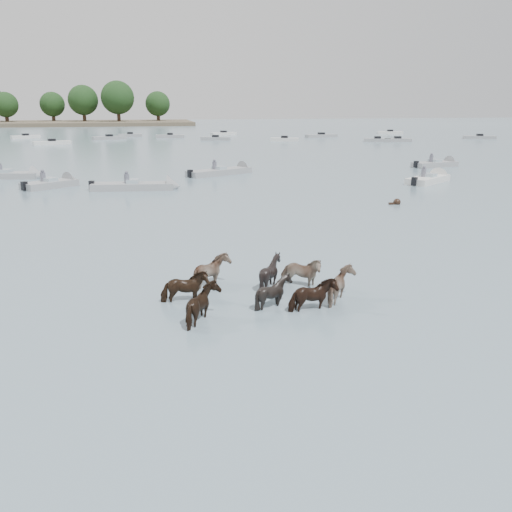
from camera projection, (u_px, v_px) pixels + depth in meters
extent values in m
plane|color=slate|center=(320.00, 293.00, 16.91)|extent=(400.00, 400.00, 0.00)
imported|color=black|center=(185.00, 290.00, 16.05)|extent=(1.47, 0.76, 1.20)
imported|color=#796552|center=(212.00, 274.00, 17.44)|extent=(1.51, 1.59, 1.26)
imported|color=black|center=(270.00, 274.00, 17.40)|extent=(1.31, 1.21, 1.27)
imported|color=#9D816A|center=(301.00, 275.00, 17.48)|extent=(1.58, 1.31, 1.22)
imported|color=black|center=(204.00, 308.00, 14.57)|extent=(1.14, 1.31, 1.26)
imported|color=black|center=(274.00, 294.00, 15.69)|extent=(1.32, 1.25, 1.19)
imported|color=black|center=(312.00, 299.00, 15.36)|extent=(1.51, 0.90, 1.19)
imported|color=gray|center=(342.00, 288.00, 16.10)|extent=(1.27, 1.41, 1.26)
sphere|color=black|center=(397.00, 202.00, 31.84)|extent=(0.44, 0.44, 0.44)
cube|color=black|center=(393.00, 204.00, 31.82)|extent=(0.50, 0.22, 0.18)
cube|color=gray|center=(50.00, 185.00, 38.13)|extent=(3.96, 3.68, 0.55)
cone|color=gray|center=(73.00, 182.00, 39.58)|extent=(1.72, 1.80, 1.60)
cube|color=#99ADB7|center=(49.00, 180.00, 38.04)|extent=(1.33, 1.37, 0.35)
cube|color=black|center=(24.00, 186.00, 36.64)|extent=(0.49, 0.49, 0.60)
cylinder|color=#595966|center=(43.00, 177.00, 37.90)|extent=(0.36, 0.36, 0.70)
sphere|color=#595966|center=(42.00, 171.00, 37.77)|extent=(0.24, 0.24, 0.24)
cube|color=gray|center=(133.00, 187.00, 37.25)|extent=(5.83, 2.30, 0.55)
cone|color=gray|center=(174.00, 186.00, 37.49)|extent=(1.09, 1.70, 1.60)
cube|color=#99ADB7|center=(133.00, 182.00, 37.16)|extent=(0.94, 1.21, 0.35)
cube|color=black|center=(92.00, 185.00, 36.98)|extent=(0.39, 0.39, 0.60)
cylinder|color=#595966|center=(127.00, 179.00, 37.02)|extent=(0.36, 0.36, 0.70)
sphere|color=#595966|center=(126.00, 173.00, 36.90)|extent=(0.24, 0.24, 0.24)
cube|color=gray|center=(219.00, 172.00, 45.15)|extent=(5.99, 4.29, 0.55)
cone|color=gray|center=(246.00, 170.00, 47.04)|extent=(1.56, 1.84, 1.60)
cube|color=#99ADB7|center=(219.00, 168.00, 45.06)|extent=(1.24, 1.37, 0.35)
cube|color=black|center=(190.00, 173.00, 43.22)|extent=(0.48, 0.48, 0.60)
cylinder|color=#595966|center=(215.00, 166.00, 44.92)|extent=(0.36, 0.36, 0.70)
sphere|color=#595966|center=(214.00, 161.00, 44.80)|extent=(0.24, 0.24, 0.24)
cube|color=silver|center=(428.00, 180.00, 40.51)|extent=(4.66, 3.99, 0.55)
cone|color=silver|center=(440.00, 177.00, 42.15)|extent=(1.67, 1.82, 1.60)
cube|color=#99ADB7|center=(428.00, 176.00, 40.41)|extent=(1.30, 1.38, 0.35)
cube|color=black|center=(414.00, 181.00, 38.83)|extent=(0.49, 0.49, 0.60)
cylinder|color=#595966|center=(424.00, 173.00, 40.28)|extent=(0.36, 0.36, 0.70)
sphere|color=#595966|center=(424.00, 167.00, 40.15)|extent=(0.24, 0.24, 0.24)
cube|color=gray|center=(435.00, 165.00, 50.82)|extent=(4.73, 2.51, 0.55)
cone|color=gray|center=(452.00, 164.00, 51.71)|extent=(1.22, 1.75, 1.60)
cube|color=#99ADB7|center=(435.00, 161.00, 50.72)|extent=(1.02, 1.26, 0.35)
cube|color=black|center=(416.00, 164.00, 49.89)|extent=(0.42, 0.42, 0.60)
cylinder|color=#595966|center=(431.00, 159.00, 50.59)|extent=(0.36, 0.36, 0.70)
sphere|color=#595966|center=(432.00, 154.00, 50.46)|extent=(0.24, 0.24, 0.24)
cube|color=gray|center=(6.00, 176.00, 43.02)|extent=(5.45, 2.67, 0.55)
cone|color=gray|center=(38.00, 176.00, 43.01)|extent=(1.22, 1.75, 1.60)
cube|color=#99ADB7|center=(6.00, 171.00, 42.92)|extent=(1.02, 1.26, 0.35)
cylinder|color=#595966|center=(0.00, 169.00, 42.78)|extent=(0.36, 0.36, 0.70)
cube|color=silver|center=(26.00, 137.00, 92.77)|extent=(4.95, 3.31, 0.60)
cube|color=black|center=(25.00, 135.00, 92.66)|extent=(1.32, 1.32, 0.50)
cube|color=silver|center=(52.00, 143.00, 78.77)|extent=(5.54, 3.26, 0.60)
cube|color=black|center=(52.00, 140.00, 78.67)|extent=(1.28, 1.28, 0.50)
cube|color=gray|center=(109.00, 138.00, 90.25)|extent=(5.77, 3.30, 0.60)
cube|color=black|center=(109.00, 136.00, 90.15)|extent=(1.28, 1.28, 0.50)
cube|color=gray|center=(130.00, 136.00, 97.42)|extent=(4.34, 1.85, 0.60)
cube|color=black|center=(130.00, 133.00, 97.32)|extent=(1.08, 1.08, 0.50)
cube|color=gray|center=(170.00, 137.00, 94.67)|extent=(5.09, 1.75, 0.60)
cube|color=black|center=(170.00, 134.00, 94.56)|extent=(1.05, 1.05, 0.50)
cube|color=gray|center=(216.00, 139.00, 88.38)|extent=(5.02, 3.09, 0.60)
cube|color=black|center=(216.00, 136.00, 88.27)|extent=(1.29, 1.29, 0.50)
cube|color=silver|center=(224.00, 134.00, 102.80)|extent=(5.22, 2.76, 0.60)
cube|color=black|center=(224.00, 132.00, 102.69)|extent=(1.23, 1.23, 0.50)
cube|color=silver|center=(285.00, 140.00, 86.13)|extent=(4.76, 3.12, 0.60)
cube|color=black|center=(285.00, 137.00, 86.03)|extent=(1.31, 1.31, 0.50)
cube|color=gray|center=(321.00, 136.00, 96.17)|extent=(6.07, 2.44, 0.60)
cube|color=black|center=(321.00, 134.00, 96.06)|extent=(1.15, 1.15, 0.50)
cube|color=gray|center=(377.00, 140.00, 84.76)|extent=(4.49, 2.91, 0.60)
cube|color=black|center=(378.00, 138.00, 84.65)|extent=(1.29, 1.29, 0.50)
cube|color=gray|center=(397.00, 140.00, 84.89)|extent=(4.49, 2.35, 0.60)
cube|color=black|center=(398.00, 138.00, 84.78)|extent=(1.19, 1.19, 0.50)
cube|color=silver|center=(390.00, 133.00, 106.84)|extent=(5.21, 2.46, 0.60)
cube|color=black|center=(390.00, 131.00, 106.73)|extent=(1.18, 1.18, 0.50)
cube|color=gray|center=(480.00, 138.00, 91.78)|extent=(5.43, 3.40, 0.60)
cube|color=black|center=(480.00, 135.00, 91.67)|extent=(1.31, 1.31, 0.50)
cylinder|color=#382619|center=(7.00, 120.00, 150.09)|extent=(1.00, 1.00, 3.13)
sphere|color=black|center=(5.00, 105.00, 148.97)|extent=(6.96, 6.96, 6.96)
cylinder|color=#382619|center=(54.00, 119.00, 156.89)|extent=(1.00, 1.00, 3.19)
sphere|color=black|center=(52.00, 104.00, 155.74)|extent=(7.08, 7.08, 7.08)
cylinder|color=#382619|center=(85.00, 118.00, 154.72)|extent=(1.00, 1.00, 3.83)
sphere|color=black|center=(83.00, 100.00, 153.34)|extent=(8.50, 8.50, 8.50)
cylinder|color=#382619|center=(119.00, 117.00, 153.62)|extent=(1.00, 1.00, 4.21)
sphere|color=black|center=(118.00, 98.00, 152.11)|extent=(9.36, 9.36, 9.36)
cylinder|color=#382619|center=(158.00, 118.00, 159.77)|extent=(1.00, 1.00, 3.26)
sphere|color=black|center=(158.00, 104.00, 158.60)|extent=(7.25, 7.25, 7.25)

